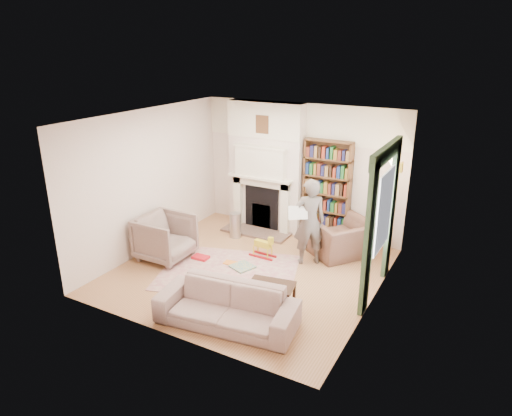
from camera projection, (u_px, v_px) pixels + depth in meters
The scene contains 25 objects.
floor at pixel (249, 271), 8.38m from camera, with size 4.50×4.50×0.00m, color #96633C.
ceiling at pixel (249, 118), 7.43m from camera, with size 4.50×4.50×0.00m, color white.
wall_back at pixel (301, 169), 9.76m from camera, with size 4.50×4.50×0.00m, color silver.
wall_front at pixel (165, 247), 6.05m from camera, with size 4.50×4.50×0.00m, color silver.
wall_left at pixel (149, 181), 8.92m from camera, with size 4.50×4.50×0.00m, color silver.
wall_right at pixel (378, 222), 6.88m from camera, with size 4.50×4.50×0.00m, color silver.
fireplace at pixel (266, 168), 9.93m from camera, with size 1.70×0.58×2.80m.
bookcase at pixel (327, 185), 9.43m from camera, with size 1.00×0.24×1.85m, color brown.
window at pixel (384, 211), 7.20m from camera, with size 0.02×0.90×1.30m, color silver.
curtain_left at pixel (368, 240), 6.73m from camera, with size 0.07×0.32×2.40m, color #304B31.
curtain_right at pixel (391, 212), 7.88m from camera, with size 0.07×0.32×2.40m, color #304B31.
pelmet at pixel (387, 153), 6.91m from camera, with size 0.09×1.70×0.24m, color #304B31.
wall_sconce at pixel (391, 166), 8.05m from camera, with size 0.20×0.24×0.24m, color gold, non-canonical shape.
rug at pixel (228, 272), 8.32m from camera, with size 2.42×1.86×0.01m, color beige.
armchair_reading at pixel (342, 238), 8.88m from camera, with size 1.10×0.97×0.72m, color #452724.
armchair_left at pixel (165, 237), 8.74m from camera, with size 0.93×0.95×0.87m, color gray.
sofa at pixel (227, 306), 6.70m from camera, with size 2.08×0.81×0.61m, color #AD9C8E.
man_reading at pixel (309, 222), 8.43m from camera, with size 0.60×0.40×1.66m, color #554A44.
newspaper at pixel (298, 213), 8.26m from camera, with size 0.36×0.02×0.25m, color silver.
coffee_table at pixel (271, 297), 7.09m from camera, with size 0.70×0.45×0.45m, color #382213, non-canonical shape.
paraffin_heater at pixel (235, 225), 9.75m from camera, with size 0.24×0.24×0.55m, color #A8AAB0.
rocking_horse at pixel (263, 246), 8.84m from camera, with size 0.52×0.21×0.46m, color gold, non-canonical shape.
board_game at pixel (242, 267), 8.48m from camera, with size 0.38×0.38×0.03m, color gold.
game_box_lid at pixel (201, 257), 8.82m from camera, with size 0.31×0.21×0.05m, color red.
comic_annuals at pixel (244, 279), 8.05m from camera, with size 1.11×0.95×0.02m.
Camera 1 is at (3.71, -6.50, 3.95)m, focal length 32.00 mm.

